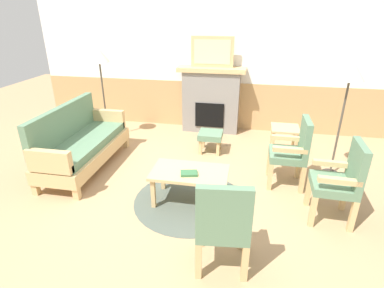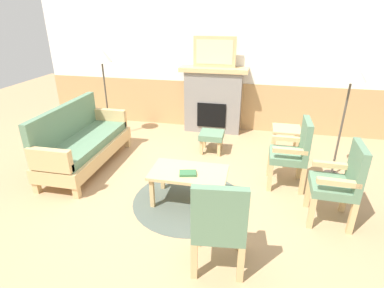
# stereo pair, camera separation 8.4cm
# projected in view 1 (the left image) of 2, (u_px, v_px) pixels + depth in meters

# --- Properties ---
(ground_plane) EXTENTS (14.00, 14.00, 0.00)m
(ground_plane) POSITION_uv_depth(u_px,v_px,m) (187.00, 190.00, 4.22)
(ground_plane) COLOR tan
(wall_back) EXTENTS (7.20, 0.14, 2.70)m
(wall_back) POSITION_uv_depth(u_px,v_px,m) (214.00, 63.00, 6.01)
(wall_back) COLOR white
(wall_back) RESTS_ON ground_plane
(fireplace) EXTENTS (1.30, 0.44, 1.28)m
(fireplace) POSITION_uv_depth(u_px,v_px,m) (211.00, 99.00, 6.06)
(fireplace) COLOR gray
(fireplace) RESTS_ON ground_plane
(framed_picture) EXTENTS (0.80, 0.04, 0.56)m
(framed_picture) POSITION_uv_depth(u_px,v_px,m) (212.00, 52.00, 5.69)
(framed_picture) COLOR tan
(framed_picture) RESTS_ON fireplace
(couch) EXTENTS (0.70, 1.80, 0.98)m
(couch) POSITION_uv_depth(u_px,v_px,m) (82.00, 144.00, 4.69)
(couch) COLOR tan
(couch) RESTS_ON ground_plane
(coffee_table) EXTENTS (0.96, 0.56, 0.44)m
(coffee_table) POSITION_uv_depth(u_px,v_px,m) (190.00, 175.00, 3.84)
(coffee_table) COLOR tan
(coffee_table) RESTS_ON ground_plane
(round_rug) EXTENTS (1.46, 1.46, 0.01)m
(round_rug) POSITION_uv_depth(u_px,v_px,m) (190.00, 200.00, 3.99)
(round_rug) COLOR #4C564C
(round_rug) RESTS_ON ground_plane
(book_on_table) EXTENTS (0.23, 0.19, 0.03)m
(book_on_table) POSITION_uv_depth(u_px,v_px,m) (189.00, 173.00, 3.73)
(book_on_table) COLOR #33663D
(book_on_table) RESTS_ON coffee_table
(footstool) EXTENTS (0.40, 0.40, 0.36)m
(footstool) POSITION_uv_depth(u_px,v_px,m) (211.00, 136.00, 5.26)
(footstool) COLOR tan
(footstool) RESTS_ON ground_plane
(armchair_near_fireplace) EXTENTS (0.48, 0.48, 0.98)m
(armchair_near_fireplace) POSITION_uv_depth(u_px,v_px,m) (293.00, 150.00, 4.16)
(armchair_near_fireplace) COLOR tan
(armchair_near_fireplace) RESTS_ON ground_plane
(armchair_by_window_left) EXTENTS (0.50, 0.50, 0.98)m
(armchair_by_window_left) POSITION_uv_depth(u_px,v_px,m) (341.00, 179.00, 3.45)
(armchair_by_window_left) COLOR tan
(armchair_by_window_left) RESTS_ON ground_plane
(armchair_front_left) EXTENTS (0.53, 0.53, 0.98)m
(armchair_front_left) POSITION_uv_depth(u_px,v_px,m) (223.00, 222.00, 2.75)
(armchair_front_left) COLOR tan
(armchair_front_left) RESTS_ON ground_plane
(side_table) EXTENTS (0.44, 0.44, 0.55)m
(side_table) POSITION_uv_depth(u_px,v_px,m) (285.00, 134.00, 4.96)
(side_table) COLOR tan
(side_table) RESTS_ON ground_plane
(floor_lamp_by_couch) EXTENTS (0.36, 0.36, 1.68)m
(floor_lamp_by_couch) POSITION_uv_depth(u_px,v_px,m) (99.00, 61.00, 5.38)
(floor_lamp_by_couch) COLOR #332D28
(floor_lamp_by_couch) RESTS_ON ground_plane
(floor_lamp_by_chairs) EXTENTS (0.36, 0.36, 1.68)m
(floor_lamp_by_chairs) POSITION_uv_depth(u_px,v_px,m) (350.00, 78.00, 4.05)
(floor_lamp_by_chairs) COLOR #332D28
(floor_lamp_by_chairs) RESTS_ON ground_plane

